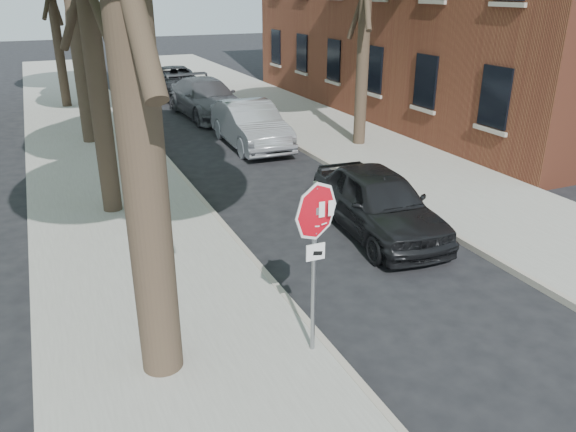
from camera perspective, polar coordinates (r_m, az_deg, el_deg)
name	(u,v)px	position (r m, az deg, el deg)	size (l,w,h in m)	color
ground	(353,344)	(8.88, 6.63, -12.78)	(120.00, 120.00, 0.00)	black
sidewalk_left	(95,158)	(18.92, -19.06, 5.62)	(4.00, 55.00, 0.12)	gray
sidewalk_right	(331,132)	(21.28, 4.42, 8.52)	(4.00, 55.00, 0.12)	gray
curb_left	(159,151)	(19.17, -12.97, 6.50)	(0.12, 55.00, 0.13)	#9E9384
curb_right	(281,137)	(20.42, -0.72, 8.01)	(0.12, 55.00, 0.13)	#9E9384
stop_sign	(315,236)	(7.59, 2.79, -2.08)	(0.76, 0.34, 2.61)	gray
car_a	(378,202)	(12.40, 9.15, 1.40)	(1.71, 4.25, 1.45)	black
car_b	(250,125)	(19.30, -3.85, 9.24)	(1.60, 4.60, 1.52)	#929399
car_c	(206,98)	(24.23, -8.28, 11.76)	(2.17, 5.33, 1.55)	#49494E
car_d	(176,81)	(29.50, -11.33, 13.26)	(2.33, 5.05, 1.40)	black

